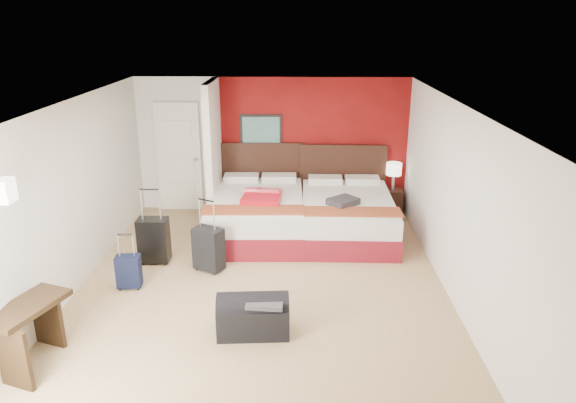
{
  "coord_description": "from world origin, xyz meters",
  "views": [
    {
      "loc": [
        0.49,
        -6.36,
        3.51
      ],
      "look_at": [
        0.34,
        0.8,
        1.0
      ],
      "focal_mm": 32.91,
      "sensor_mm": 36.0,
      "label": 1
    }
  ],
  "objects_px": {
    "bed_right": "(347,217)",
    "nightstand": "(392,202)",
    "duffel_bag": "(253,317)",
    "suitcase_black": "(154,242)",
    "suitcase_navy": "(129,273)",
    "bed_left": "(257,215)",
    "red_suitcase_open": "(262,196)",
    "desk": "(32,335)",
    "table_lamp": "(393,176)",
    "suitcase_charcoal": "(209,250)"
  },
  "relations": [
    {
      "from": "bed_right",
      "to": "nightstand",
      "type": "relative_size",
      "value": 4.32
    },
    {
      "from": "nightstand",
      "to": "duffel_bag",
      "type": "relative_size",
      "value": 0.61
    },
    {
      "from": "suitcase_black",
      "to": "suitcase_navy",
      "type": "relative_size",
      "value": 1.5
    },
    {
      "from": "bed_left",
      "to": "red_suitcase_open",
      "type": "bearing_deg",
      "value": -46.23
    },
    {
      "from": "bed_left",
      "to": "duffel_bag",
      "type": "distance_m",
      "value": 3.0
    },
    {
      "from": "bed_right",
      "to": "duffel_bag",
      "type": "xyz_separation_m",
      "value": [
        -1.34,
        -2.98,
        -0.12
      ]
    },
    {
      "from": "suitcase_navy",
      "to": "duffel_bag",
      "type": "height_order",
      "value": "suitcase_navy"
    },
    {
      "from": "bed_left",
      "to": "desk",
      "type": "relative_size",
      "value": 2.58
    },
    {
      "from": "nightstand",
      "to": "duffel_bag",
      "type": "bearing_deg",
      "value": -117.48
    },
    {
      "from": "bed_left",
      "to": "table_lamp",
      "type": "height_order",
      "value": "table_lamp"
    },
    {
      "from": "suitcase_black",
      "to": "suitcase_navy",
      "type": "bearing_deg",
      "value": -100.12
    },
    {
      "from": "table_lamp",
      "to": "suitcase_navy",
      "type": "bearing_deg",
      "value": -144.19
    },
    {
      "from": "bed_right",
      "to": "suitcase_navy",
      "type": "distance_m",
      "value": 3.66
    },
    {
      "from": "desk",
      "to": "bed_left",
      "type": "bearing_deg",
      "value": 79.28
    },
    {
      "from": "table_lamp",
      "to": "suitcase_charcoal",
      "type": "relative_size",
      "value": 0.81
    },
    {
      "from": "suitcase_navy",
      "to": "nightstand",
      "type": "bearing_deg",
      "value": 31.31
    },
    {
      "from": "table_lamp",
      "to": "desk",
      "type": "height_order",
      "value": "table_lamp"
    },
    {
      "from": "bed_left",
      "to": "nightstand",
      "type": "xyz_separation_m",
      "value": [
        2.44,
        0.97,
        -0.08
      ]
    },
    {
      "from": "bed_left",
      "to": "suitcase_navy",
      "type": "distance_m",
      "value": 2.52
    },
    {
      "from": "suitcase_black",
      "to": "duffel_bag",
      "type": "xyz_separation_m",
      "value": [
        1.64,
        -1.86,
        -0.12
      ]
    },
    {
      "from": "nightstand",
      "to": "desk",
      "type": "height_order",
      "value": "desk"
    },
    {
      "from": "duffel_bag",
      "to": "desk",
      "type": "distance_m",
      "value": 2.37
    },
    {
      "from": "suitcase_black",
      "to": "desk",
      "type": "distance_m",
      "value": 2.58
    },
    {
      "from": "bed_left",
      "to": "suitcase_charcoal",
      "type": "distance_m",
      "value": 1.5
    },
    {
      "from": "bed_left",
      "to": "red_suitcase_open",
      "type": "xyz_separation_m",
      "value": [
        0.1,
        -0.1,
        0.39
      ]
    },
    {
      "from": "red_suitcase_open",
      "to": "bed_left",
      "type": "bearing_deg",
      "value": 141.93
    },
    {
      "from": "nightstand",
      "to": "bed_left",
      "type": "bearing_deg",
      "value": -156.21
    },
    {
      "from": "duffel_bag",
      "to": "desk",
      "type": "bearing_deg",
      "value": -167.91
    },
    {
      "from": "red_suitcase_open",
      "to": "nightstand",
      "type": "xyz_separation_m",
      "value": [
        2.34,
        1.07,
        -0.47
      ]
    },
    {
      "from": "bed_left",
      "to": "suitcase_charcoal",
      "type": "height_order",
      "value": "bed_left"
    },
    {
      "from": "red_suitcase_open",
      "to": "duffel_bag",
      "type": "xyz_separation_m",
      "value": [
        0.08,
        -2.9,
        -0.51
      ]
    },
    {
      "from": "suitcase_navy",
      "to": "duffel_bag",
      "type": "distance_m",
      "value": 2.07
    },
    {
      "from": "suitcase_navy",
      "to": "bed_left",
      "type": "bearing_deg",
      "value": 46.14
    },
    {
      "from": "table_lamp",
      "to": "desk",
      "type": "distance_m",
      "value": 6.47
    },
    {
      "from": "suitcase_black",
      "to": "desk",
      "type": "relative_size",
      "value": 0.77
    },
    {
      "from": "bed_right",
      "to": "red_suitcase_open",
      "type": "bearing_deg",
      "value": -175.96
    },
    {
      "from": "red_suitcase_open",
      "to": "desk",
      "type": "relative_size",
      "value": 0.97
    },
    {
      "from": "red_suitcase_open",
      "to": "suitcase_black",
      "type": "bearing_deg",
      "value": -139.45
    },
    {
      "from": "duffel_bag",
      "to": "suitcase_charcoal",
      "type": "bearing_deg",
      "value": 111.95
    },
    {
      "from": "red_suitcase_open",
      "to": "suitcase_charcoal",
      "type": "height_order",
      "value": "red_suitcase_open"
    },
    {
      "from": "duffel_bag",
      "to": "table_lamp",
      "type": "bearing_deg",
      "value": 56.62
    },
    {
      "from": "bed_left",
      "to": "suitcase_charcoal",
      "type": "relative_size",
      "value": 3.61
    },
    {
      "from": "red_suitcase_open",
      "to": "table_lamp",
      "type": "height_order",
      "value": "table_lamp"
    },
    {
      "from": "red_suitcase_open",
      "to": "nightstand",
      "type": "bearing_deg",
      "value": 31.44
    },
    {
      "from": "suitcase_charcoal",
      "to": "table_lamp",
      "type": "bearing_deg",
      "value": 65.18
    },
    {
      "from": "bed_right",
      "to": "suitcase_black",
      "type": "distance_m",
      "value": 3.18
    },
    {
      "from": "bed_left",
      "to": "suitcase_charcoal",
      "type": "xyz_separation_m",
      "value": [
        -0.6,
        -1.38,
        -0.03
      ]
    },
    {
      "from": "nightstand",
      "to": "suitcase_charcoal",
      "type": "height_order",
      "value": "suitcase_charcoal"
    },
    {
      "from": "suitcase_charcoal",
      "to": "duffel_bag",
      "type": "bearing_deg",
      "value": -36.79
    },
    {
      "from": "desk",
      "to": "suitcase_black",
      "type": "bearing_deg",
      "value": 94.98
    }
  ]
}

